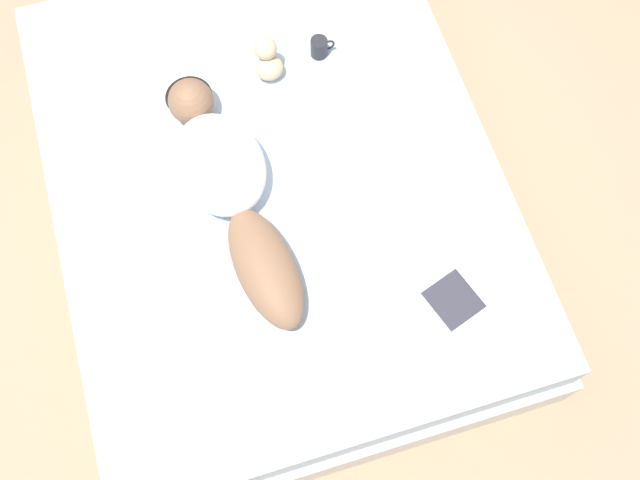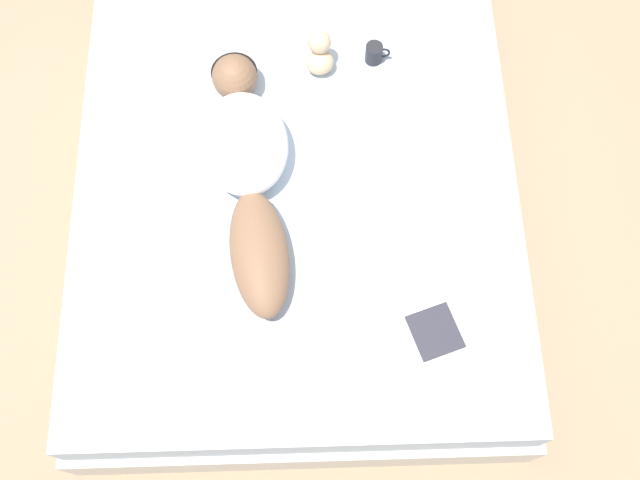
{
  "view_description": "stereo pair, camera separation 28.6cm",
  "coord_description": "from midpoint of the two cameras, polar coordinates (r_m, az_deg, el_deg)",
  "views": [
    {
      "loc": [
        -0.22,
        -1.4,
        3.19
      ],
      "look_at": [
        0.09,
        -0.36,
        0.53
      ],
      "focal_mm": 42.0,
      "sensor_mm": 36.0,
      "label": 1
    },
    {
      "loc": [
        0.06,
        -1.44,
        3.19
      ],
      "look_at": [
        0.09,
        -0.36,
        0.53
      ],
      "focal_mm": 42.0,
      "sensor_mm": 36.0,
      "label": 2
    }
  ],
  "objects": [
    {
      "name": "open_magazine",
      "position": [
        2.82,
        5.31,
        -6.36
      ],
      "size": [
        0.59,
        0.42,
        0.01
      ],
      "rotation": [
        0.0,
        0.0,
        0.32
      ],
      "color": "silver",
      "rests_on": "bed"
    },
    {
      "name": "coffee_mug",
      "position": [
        3.31,
        -2.57,
        14.21
      ],
      "size": [
        0.11,
        0.07,
        0.09
      ],
      "color": "#232328",
      "rests_on": "bed"
    },
    {
      "name": "plush_toy",
      "position": [
        3.24,
        -6.59,
        13.19
      ],
      "size": [
        0.12,
        0.15,
        0.18
      ],
      "color": "#D1B289",
      "rests_on": "bed"
    },
    {
      "name": "person",
      "position": [
        2.96,
        -9.86,
        4.11
      ],
      "size": [
        0.41,
        1.18,
        0.19
      ],
      "rotation": [
        0.0,
        0.0,
        0.13
      ],
      "color": "brown",
      "rests_on": "bed"
    },
    {
      "name": "ground_plane",
      "position": [
        3.49,
        -5.46,
        1.28
      ],
      "size": [
        12.0,
        12.0,
        0.0
      ],
      "primitive_type": "plane",
      "color": "#9E8466"
    },
    {
      "name": "bed",
      "position": [
        3.28,
        -5.82,
        2.93
      ],
      "size": [
        1.84,
        2.31,
        0.48
      ],
      "color": "beige",
      "rests_on": "ground_plane"
    }
  ]
}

